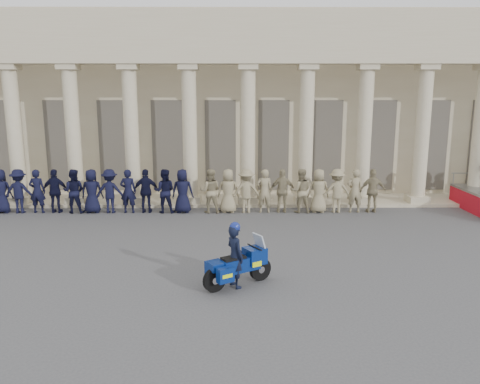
{
  "coord_description": "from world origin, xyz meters",
  "views": [
    {
      "loc": [
        0.82,
        -12.96,
        4.87
      ],
      "look_at": [
        0.92,
        3.19,
        1.6
      ],
      "focal_mm": 35.0,
      "sensor_mm": 36.0,
      "label": 1
    }
  ],
  "objects": [
    {
      "name": "rider",
      "position": [
        0.76,
        -1.42,
        0.87
      ],
      "size": [
        0.66,
        0.72,
        1.75
      ],
      "rotation": [
        0.0,
        0.0,
        2.14
      ],
      "color": "black",
      "rests_on": "ground"
    },
    {
      "name": "motorcycle",
      "position": [
        0.85,
        -1.36,
        0.57
      ],
      "size": [
        1.8,
        1.39,
        1.32
      ],
      "rotation": [
        0.0,
        0.0,
        0.56
      ],
      "color": "black",
      "rests_on": "ground"
    },
    {
      "name": "ground",
      "position": [
        0.0,
        0.0,
        0.0
      ],
      "size": [
        90.0,
        90.0,
        0.0
      ],
      "primitive_type": "plane",
      "color": "#444446",
      "rests_on": "ground"
    },
    {
      "name": "building",
      "position": [
        -0.0,
        14.74,
        4.52
      ],
      "size": [
        40.0,
        12.5,
        9.0
      ],
      "color": "#C1B391",
      "rests_on": "ground"
    },
    {
      "name": "officer_rank",
      "position": [
        -2.42,
        6.66,
        0.95
      ],
      "size": [
        19.15,
        0.72,
        1.89
      ],
      "color": "black",
      "rests_on": "ground"
    }
  ]
}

